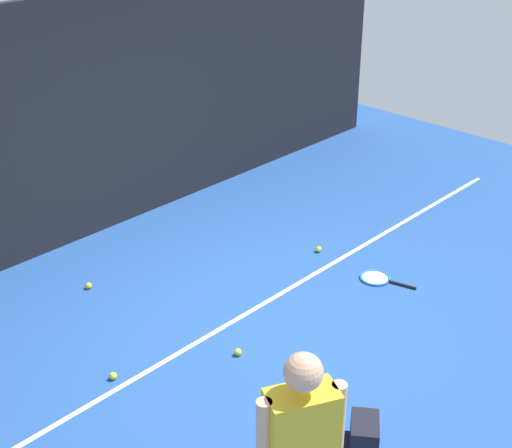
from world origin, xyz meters
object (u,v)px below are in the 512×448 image
tennis_ball_mid_court (113,376)px  backpack (361,446)px  tennis_ball_far_left (238,352)px  tennis_ball_near_player (319,249)px  tennis_ball_by_fence (89,286)px  tennis_racket (378,278)px

tennis_ball_mid_court → backpack: bearing=-73.0°
tennis_ball_mid_court → tennis_ball_far_left: same height
backpack → tennis_ball_mid_court: 2.24m
tennis_ball_near_player → tennis_ball_by_fence: same height
backpack → tennis_ball_far_left: (0.33, 1.59, -0.18)m
tennis_ball_mid_court → tennis_ball_far_left: (0.98, -0.54, 0.00)m
tennis_racket → tennis_ball_by_fence: bearing=32.2°
tennis_ball_mid_court → tennis_ball_far_left: size_ratio=1.00×
tennis_ball_near_player → tennis_ball_far_left: 2.08m
tennis_ball_near_player → tennis_ball_mid_court: size_ratio=1.00×
backpack → tennis_ball_mid_court: (-0.65, 2.13, -0.18)m
tennis_ball_by_fence → tennis_ball_far_left: 1.93m
tennis_racket → backpack: (-2.26, -1.45, 0.20)m
backpack → tennis_ball_by_fence: size_ratio=6.67×
tennis_ball_by_fence → tennis_ball_mid_court: bearing=-117.0°
tennis_ball_by_fence → backpack: bearing=-90.7°
tennis_ball_by_fence → tennis_ball_far_left: (0.28, -1.91, 0.00)m
tennis_ball_mid_court → tennis_ball_by_fence: bearing=63.0°
backpack → tennis_ball_near_player: (2.29, 2.28, -0.18)m
tennis_ball_near_player → backpack: bearing=-135.1°
backpack → tennis_ball_far_left: backpack is taller
tennis_ball_far_left → tennis_racket: bearing=-4.2°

